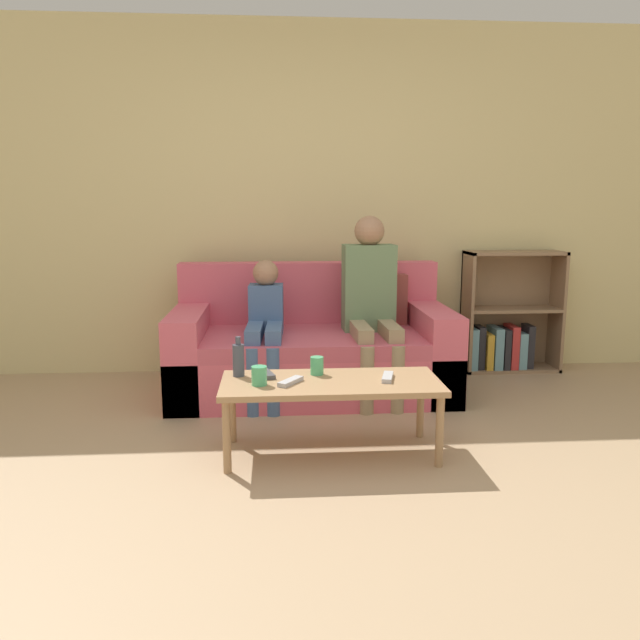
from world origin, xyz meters
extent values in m
plane|color=tan|center=(0.00, 0.00, 0.00)|extent=(22.00, 22.00, 0.00)
cube|color=beige|center=(0.00, 2.41, 1.30)|extent=(12.00, 0.06, 2.60)
cube|color=#DB5B70|center=(0.03, 1.75, 0.16)|extent=(1.87, 0.96, 0.33)
cube|color=#C95467|center=(0.03, 1.66, 0.38)|extent=(1.43, 0.78, 0.10)
cube|color=#DB5B70|center=(0.03, 2.14, 0.64)|extent=(1.87, 0.18, 0.44)
cube|color=#DB5B70|center=(-0.79, 1.75, 0.29)|extent=(0.22, 0.96, 0.59)
cube|color=#DB5B70|center=(0.85, 1.75, 0.29)|extent=(0.22, 0.96, 0.59)
cube|color=#93423D|center=(0.54, 1.99, 0.61)|extent=(0.36, 0.12, 0.36)
cube|color=#8E7051|center=(1.26, 2.23, 0.46)|extent=(0.02, 0.28, 0.93)
cube|color=#8E7051|center=(1.97, 2.23, 0.46)|extent=(0.02, 0.28, 0.93)
cube|color=#8E7051|center=(1.61, 2.36, 0.46)|extent=(0.73, 0.02, 0.93)
cube|color=#8E7051|center=(1.61, 2.23, 0.01)|extent=(0.73, 0.28, 0.02)
cube|color=#8E7051|center=(1.61, 2.23, 0.48)|extent=(0.69, 0.28, 0.02)
cube|color=#8E7051|center=(1.61, 2.23, 0.92)|extent=(0.73, 0.28, 0.02)
cube|color=#6699A8|center=(1.30, 2.23, 0.18)|extent=(0.06, 0.23, 0.32)
cube|color=#232328|center=(1.36, 2.22, 0.19)|extent=(0.05, 0.17, 0.33)
cube|color=gold|center=(1.42, 2.23, 0.16)|extent=(0.05, 0.23, 0.28)
cube|color=#6699A8|center=(1.49, 2.23, 0.18)|extent=(0.07, 0.24, 0.32)
cube|color=#232328|center=(1.55, 2.23, 0.18)|extent=(0.05, 0.23, 0.31)
cube|color=red|center=(1.61, 2.22, 0.19)|extent=(0.06, 0.21, 0.33)
cube|color=#6699A8|center=(1.68, 2.22, 0.16)|extent=(0.06, 0.19, 0.28)
cube|color=#232328|center=(1.74, 2.22, 0.19)|extent=(0.05, 0.17, 0.33)
cylinder|color=#A87F56|center=(-0.45, 0.46, 0.18)|extent=(0.04, 0.04, 0.36)
cylinder|color=#A87F56|center=(0.58, 0.46, 0.18)|extent=(0.04, 0.04, 0.36)
cylinder|color=#A87F56|center=(-0.45, 0.86, 0.18)|extent=(0.04, 0.04, 0.36)
cylinder|color=#A87F56|center=(0.58, 0.86, 0.18)|extent=(0.04, 0.04, 0.36)
cube|color=#A87F56|center=(0.06, 0.66, 0.38)|extent=(1.11, 0.48, 0.03)
cylinder|color=#9E8966|center=(0.34, 1.28, 0.21)|extent=(0.09, 0.09, 0.43)
cylinder|color=#9E8966|center=(0.53, 1.28, 0.21)|extent=(0.09, 0.09, 0.43)
cube|color=#9E8966|center=(0.33, 1.53, 0.47)|extent=(0.11, 0.43, 0.09)
cube|color=#9E8966|center=(0.52, 1.53, 0.47)|extent=(0.11, 0.43, 0.09)
cube|color=#66845B|center=(0.42, 1.79, 0.72)|extent=(0.35, 0.21, 0.58)
sphere|color=#A87A5B|center=(0.42, 1.79, 1.10)|extent=(0.20, 0.20, 0.20)
cylinder|color=#476693|center=(-0.36, 1.29, 0.21)|extent=(0.09, 0.09, 0.43)
cylinder|color=#476693|center=(-0.23, 1.29, 0.21)|extent=(0.09, 0.09, 0.43)
cube|color=#476693|center=(-0.35, 1.54, 0.47)|extent=(0.12, 0.43, 0.09)
cube|color=#476693|center=(-0.22, 1.54, 0.47)|extent=(0.12, 0.43, 0.09)
cube|color=#476693|center=(-0.28, 1.80, 0.59)|extent=(0.24, 0.21, 0.32)
sphere|color=#A87A5B|center=(-0.28, 1.80, 0.82)|extent=(0.17, 0.17, 0.17)
cylinder|color=#4CB77A|center=(0.00, 0.78, 0.44)|extent=(0.07, 0.07, 0.10)
cylinder|color=#4CB77A|center=(-0.30, 0.61, 0.44)|extent=(0.08, 0.08, 0.10)
cube|color=#B7B7BC|center=(-0.14, 0.62, 0.40)|extent=(0.14, 0.17, 0.02)
cube|color=#B7B7BC|center=(0.36, 0.67, 0.40)|extent=(0.09, 0.18, 0.02)
cube|color=#47474C|center=(-0.26, 0.78, 0.40)|extent=(0.09, 0.18, 0.02)
cylinder|color=#424756|center=(-0.41, 0.78, 0.48)|extent=(0.06, 0.06, 0.17)
cylinder|color=#424756|center=(-0.41, 0.78, 0.58)|extent=(0.03, 0.03, 0.04)
camera|label=1|loc=(-0.22, -2.39, 1.27)|focal=35.00mm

